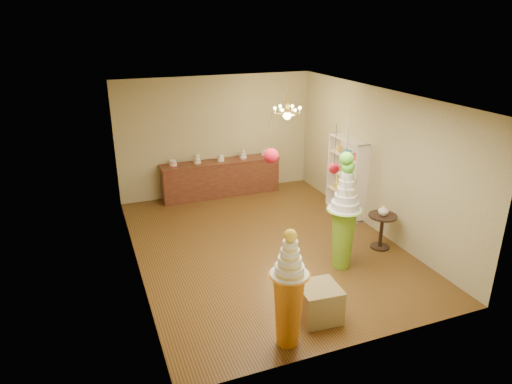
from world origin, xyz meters
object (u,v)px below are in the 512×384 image
object	(u,v)px
pedestal_green	(344,225)
sideboard	(221,178)
round_table	(382,227)
pedestal_orange	(289,300)

from	to	relation	value
pedestal_green	sideboard	xyz separation A→B (m)	(-0.99, 4.26, -0.36)
sideboard	round_table	distance (m)	4.43
pedestal_green	sideboard	size ratio (longest dim) A/B	0.67
pedestal_green	round_table	distance (m)	1.23
round_table	sideboard	bearing A→B (deg)	118.30
round_table	pedestal_orange	bearing A→B (deg)	-146.65
pedestal_green	pedestal_orange	size ratio (longest dim) A/B	1.15
pedestal_orange	sideboard	size ratio (longest dim) A/B	0.58
pedestal_orange	round_table	size ratio (longest dim) A/B	2.49
sideboard	round_table	world-z (taller)	sideboard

